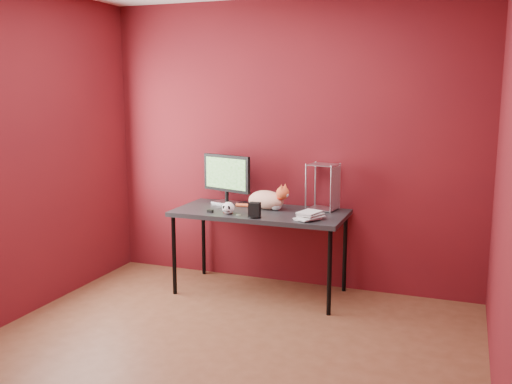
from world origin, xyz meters
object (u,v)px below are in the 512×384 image
(cat, at_px, (267,200))
(speaker, at_px, (255,211))
(desk, at_px, (260,216))
(book_stack, at_px, (304,171))
(skull_mug, at_px, (228,208))
(monitor, at_px, (227,177))

(cat, height_order, speaker, cat)
(desk, relative_size, book_stack, 1.88)
(speaker, bearing_deg, skull_mug, 162.91)
(desk, height_order, skull_mug, skull_mug)
(monitor, bearing_deg, cat, 4.74)
(desk, bearing_deg, cat, 73.02)
(desk, distance_m, skull_mug, 0.32)
(monitor, bearing_deg, book_stack, -5.07)
(desk, xyz_separation_m, speaker, (0.05, -0.28, 0.11))
(speaker, bearing_deg, desk, 94.79)
(monitor, distance_m, cat, 0.47)
(speaker, bearing_deg, monitor, 128.38)
(monitor, bearing_deg, desk, -8.26)
(book_stack, bearing_deg, cat, 148.79)
(cat, relative_size, skull_mug, 4.84)
(cat, xyz_separation_m, skull_mug, (-0.24, -0.32, -0.03))
(skull_mug, distance_m, book_stack, 0.73)
(desk, distance_m, cat, 0.17)
(desk, distance_m, book_stack, 0.64)
(monitor, height_order, speaker, monitor)
(desk, distance_m, speaker, 0.30)
(monitor, distance_m, book_stack, 0.91)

